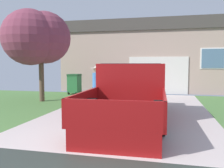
{
  "coord_description": "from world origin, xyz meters",
  "views": [
    {
      "loc": [
        1.19,
        -3.82,
        1.59
      ],
      "look_at": [
        -0.53,
        3.54,
        0.98
      ],
      "focal_mm": 37.85,
      "sensor_mm": 36.0,
      "label": 1
    }
  ],
  "objects_px": {
    "person_with_hat": "(97,85)",
    "wheeled_trash_bin": "(74,83)",
    "pickup_truck": "(133,93)",
    "handbag": "(100,108)",
    "house_with_garage": "(147,57)",
    "front_yard_tree": "(37,38)"
  },
  "relations": [
    {
      "from": "person_with_hat",
      "to": "front_yard_tree",
      "type": "distance_m",
      "value": 3.81
    },
    {
      "from": "pickup_truck",
      "to": "front_yard_tree",
      "type": "distance_m",
      "value": 5.32
    },
    {
      "from": "handbag",
      "to": "house_with_garage",
      "type": "distance_m",
      "value": 8.47
    },
    {
      "from": "handbag",
      "to": "wheeled_trash_bin",
      "type": "xyz_separation_m",
      "value": [
        -2.7,
        4.31,
        0.47
      ]
    },
    {
      "from": "front_yard_tree",
      "to": "house_with_garage",
      "type": "bearing_deg",
      "value": 58.47
    },
    {
      "from": "person_with_hat",
      "to": "front_yard_tree",
      "type": "bearing_deg",
      "value": -159.7
    },
    {
      "from": "handbag",
      "to": "house_with_garage",
      "type": "xyz_separation_m",
      "value": [
        0.88,
        8.19,
        2.0
      ]
    },
    {
      "from": "pickup_truck",
      "to": "house_with_garage",
      "type": "height_order",
      "value": "house_with_garage"
    },
    {
      "from": "handbag",
      "to": "house_with_garage",
      "type": "bearing_deg",
      "value": 83.84
    },
    {
      "from": "pickup_truck",
      "to": "front_yard_tree",
      "type": "bearing_deg",
      "value": 153.31
    },
    {
      "from": "pickup_truck",
      "to": "wheeled_trash_bin",
      "type": "height_order",
      "value": "pickup_truck"
    },
    {
      "from": "person_with_hat",
      "to": "wheeled_trash_bin",
      "type": "relative_size",
      "value": 1.46
    },
    {
      "from": "pickup_truck",
      "to": "handbag",
      "type": "xyz_separation_m",
      "value": [
        -1.22,
        0.61,
        -0.6
      ]
    },
    {
      "from": "person_with_hat",
      "to": "handbag",
      "type": "height_order",
      "value": "person_with_hat"
    },
    {
      "from": "handbag",
      "to": "front_yard_tree",
      "type": "relative_size",
      "value": 0.1
    },
    {
      "from": "person_with_hat",
      "to": "wheeled_trash_bin",
      "type": "bearing_deg",
      "value": 164.67
    },
    {
      "from": "person_with_hat",
      "to": "wheeled_trash_bin",
      "type": "height_order",
      "value": "person_with_hat"
    },
    {
      "from": "person_with_hat",
      "to": "handbag",
      "type": "xyz_separation_m",
      "value": [
        0.18,
        -0.19,
        -0.75
      ]
    },
    {
      "from": "person_with_hat",
      "to": "house_with_garage",
      "type": "distance_m",
      "value": 8.16
    },
    {
      "from": "house_with_garage",
      "to": "front_yard_tree",
      "type": "relative_size",
      "value": 2.63
    },
    {
      "from": "pickup_truck",
      "to": "wheeled_trash_bin",
      "type": "distance_m",
      "value": 6.29
    },
    {
      "from": "pickup_truck",
      "to": "wheeled_trash_bin",
      "type": "relative_size",
      "value": 5.08
    }
  ]
}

